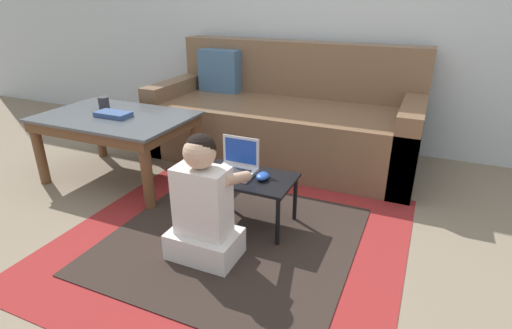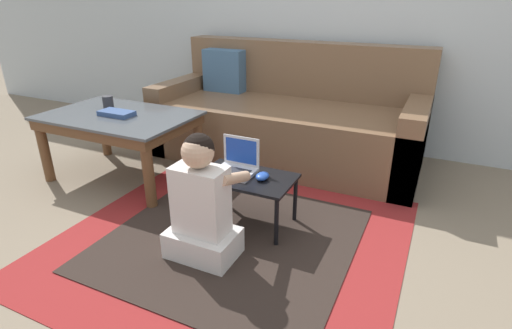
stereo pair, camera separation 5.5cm
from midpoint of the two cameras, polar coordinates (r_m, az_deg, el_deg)
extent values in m
plane|color=#7F705B|center=(2.27, -0.64, -10.53)|extent=(16.00, 16.00, 0.00)
cube|color=maroon|center=(2.26, -2.82, -10.55)|extent=(1.81, 1.76, 0.01)
cube|color=#2D231E|center=(2.26, -2.82, -10.44)|extent=(1.30, 1.27, 0.00)
cube|color=brown|center=(3.26, 4.77, 4.74)|extent=(2.09, 0.91, 0.45)
cube|color=brown|center=(3.48, 7.19, 13.44)|extent=(2.09, 0.20, 0.44)
cube|color=brown|center=(3.68, -9.51, 7.65)|extent=(0.16, 0.91, 0.58)
cube|color=brown|center=(3.06, 21.96, 3.02)|extent=(0.16, 0.91, 0.58)
cube|color=#426689|center=(3.60, -4.12, 13.22)|extent=(0.36, 0.14, 0.36)
cube|color=#4C5156|center=(2.97, -18.56, 6.66)|extent=(1.04, 0.68, 0.02)
cube|color=brown|center=(2.98, -18.45, 5.85)|extent=(1.00, 0.65, 0.07)
cylinder|color=brown|center=(3.20, -27.55, 1.79)|extent=(0.07, 0.07, 0.46)
cylinder|color=brown|center=(2.55, -14.51, -1.30)|extent=(0.07, 0.07, 0.46)
cylinder|color=brown|center=(3.54, -20.50, 4.90)|extent=(0.07, 0.07, 0.46)
cylinder|color=brown|center=(2.97, -7.67, 2.80)|extent=(0.07, 0.07, 0.46)
cube|color=black|center=(2.26, -0.68, -1.88)|extent=(0.54, 0.33, 0.02)
cylinder|color=black|center=(2.33, -7.70, -5.52)|extent=(0.02, 0.02, 0.29)
cylinder|color=black|center=(2.13, 3.68, -8.31)|extent=(0.02, 0.02, 0.29)
cylinder|color=black|center=(2.55, -4.25, -2.74)|extent=(0.02, 0.02, 0.29)
cylinder|color=black|center=(2.37, 6.28, -4.99)|extent=(0.02, 0.02, 0.29)
cube|color=silver|center=(2.29, -2.43, -1.09)|extent=(0.23, 0.19, 0.02)
cube|color=#28282D|center=(2.27, -2.63, -0.98)|extent=(0.19, 0.11, 0.00)
cube|color=silver|center=(2.33, -1.44, 1.96)|extent=(0.23, 0.01, 0.18)
cube|color=#1E47B7|center=(2.32, -1.48, 1.92)|extent=(0.20, 0.00, 0.15)
ellipsoid|color=#234CB2|center=(2.22, 1.63, -1.67)|extent=(0.07, 0.10, 0.04)
cube|color=silver|center=(2.11, -6.78, -11.14)|extent=(0.35, 0.24, 0.15)
cube|color=silver|center=(1.98, -7.12, -5.11)|extent=(0.26, 0.16, 0.35)
sphere|color=tan|center=(1.87, -7.51, 1.76)|extent=(0.16, 0.16, 0.16)
sphere|color=black|center=(1.87, -7.38, 2.26)|extent=(0.15, 0.15, 0.15)
cylinder|color=tan|center=(2.09, -8.30, -0.72)|extent=(0.06, 0.27, 0.13)
cylinder|color=tan|center=(1.98, -2.30, -1.98)|extent=(0.06, 0.27, 0.13)
cylinder|color=#2D2D33|center=(3.15, -19.92, 8.41)|extent=(0.08, 0.08, 0.09)
cube|color=#334C7F|center=(2.93, -18.78, 6.95)|extent=(0.24, 0.13, 0.03)
camera|label=1|loc=(0.03, -89.31, 0.30)|focal=28.00mm
camera|label=2|loc=(0.03, 90.69, -0.30)|focal=28.00mm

